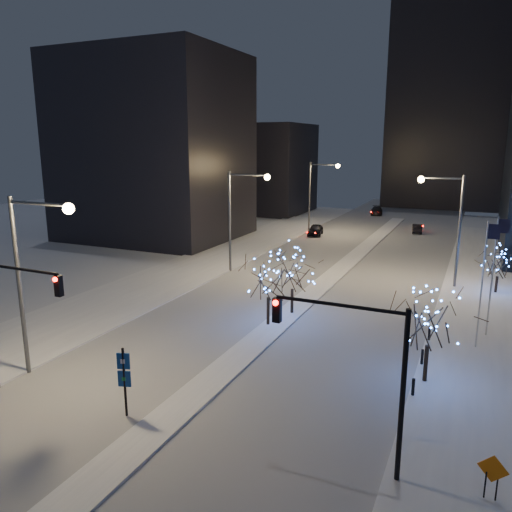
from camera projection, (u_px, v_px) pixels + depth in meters
The scene contains 25 objects.
ground at pixel (154, 432), 22.45m from camera, with size 160.00×160.00×0.00m, color white.
road at pixel (347, 264), 53.55m from camera, with size 20.00×130.00×0.02m, color #A2A7B1.
median at pixel (335, 274), 49.09m from camera, with size 2.00×80.00×0.15m, color white.
east_sidewalk at pixel (508, 331), 34.19m from camera, with size 10.00×90.00×0.15m, color white.
west_sidewalk at pixel (157, 283), 45.82m from camera, with size 8.00×90.00×0.15m, color white.
filler_west_near at pixel (154, 148), 66.56m from camera, with size 22.00×18.00×24.00m, color black.
filler_west_far at pixel (259, 168), 93.30m from camera, with size 18.00×16.00×16.00m, color black.
horizon_block at pixel (454, 99), 97.12m from camera, with size 24.00×14.00×42.00m, color black.
street_lamp_w_near at pixel (31, 263), 26.37m from camera, with size 4.40×0.56×10.00m.
street_lamp_w_mid at pixel (239, 208), 48.58m from camera, with size 4.40×0.56×10.00m.
street_lamp_w_far at pixel (317, 187), 70.80m from camera, with size 4.40×0.56×10.00m.
street_lamp_east at pixel (449, 216), 43.63m from camera, with size 3.90×0.56×10.00m.
traffic_signal_west at pixel (9, 307), 24.77m from camera, with size 5.26×0.43×7.00m.
traffic_signal_east at pixel (362, 360), 18.69m from camera, with size 5.26×0.43×7.00m.
flagpoles at pixel (489, 272), 31.35m from camera, with size 1.35×2.60×8.00m.
bollards at pixel (418, 371), 27.11m from camera, with size 0.16×12.16×0.90m.
car_near at pixel (315, 230), 69.81m from camera, with size 1.81×4.51×1.54m, color black.
car_mid at pixel (417, 228), 71.89m from camera, with size 1.34×3.84×1.26m, color black.
car_far at pixel (377, 211), 89.70m from camera, with size 2.01×4.94×1.43m, color black.
holiday_tree_median_near at pixel (268, 278), 34.60m from camera, with size 4.76×4.76×5.16m.
holiday_tree_median_far at pixel (293, 269), 37.01m from camera, with size 4.27×4.27×5.22m.
holiday_tree_plaza_near at pixel (429, 319), 26.21m from camera, with size 5.28×5.28×5.32m.
holiday_tree_plaza_far at pixel (499, 262), 42.33m from camera, with size 4.32×4.32×4.23m.
wayfinding_sign at pixel (124, 375), 23.30m from camera, with size 0.61×0.26×3.46m.
construction_sign at pixel (492, 473), 17.79m from camera, with size 1.06×0.26×1.77m.
Camera 1 is at (12.46, -16.45, 12.73)m, focal length 35.00 mm.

